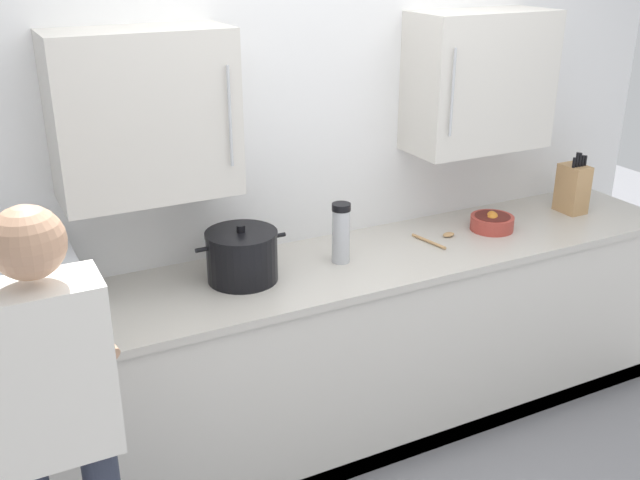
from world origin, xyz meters
The scene contains 8 objects.
back_wall_tiled centered at (0.00, 1.21, 1.38)m, with size 4.01×0.44×2.61m.
counter_unit centered at (0.00, 0.89, 0.46)m, with size 3.53×0.65×0.93m.
fruit_bowl centered at (0.84, 0.90, 0.97)m, with size 0.21×0.21×0.09m.
stock_pot centered at (-0.47, 0.92, 1.04)m, with size 0.40×0.30×0.25m.
thermos_flask centered at (-0.02, 0.90, 1.07)m, with size 0.08×0.08×0.27m.
knife_block centered at (1.37, 0.92, 1.06)m, with size 0.11×0.15×0.33m.
wooden_spoon centered at (0.53, 0.91, 0.94)m, with size 0.20×0.21×0.02m.
person_figure centered at (-1.34, 0.17, 0.98)m, with size 0.44×0.57×1.64m.
Camera 1 is at (-1.46, -1.74, 2.26)m, focal length 41.36 mm.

